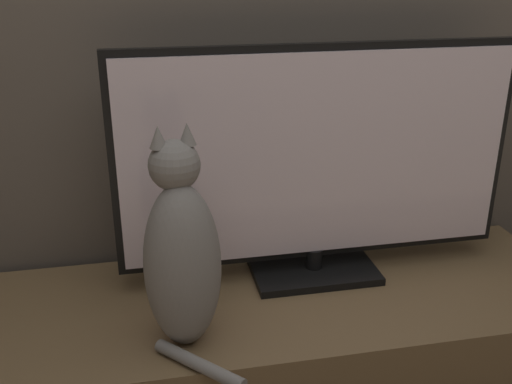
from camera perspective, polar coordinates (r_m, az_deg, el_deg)
name	(u,v)px	position (r m, az deg, el deg)	size (l,w,h in m)	color
tv_stand	(285,377)	(1.68, 2.76, -17.16)	(1.51, 0.52, 0.51)	brown
tv	(317,164)	(1.50, 5.88, 2.65)	(1.01, 0.20, 0.61)	black
cat	(182,257)	(1.27, -7.10, -6.13)	(0.20, 0.29, 0.49)	gray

